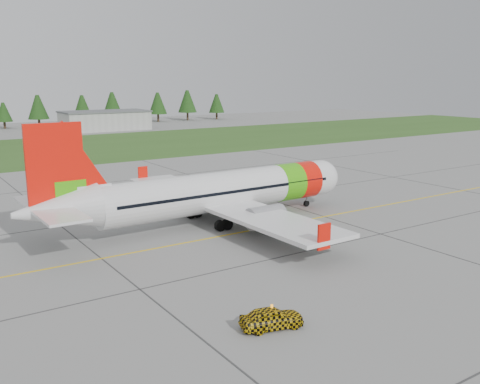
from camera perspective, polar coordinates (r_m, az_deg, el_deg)
ground at (r=46.89m, az=6.55°, el=-6.41°), size 320.00×320.00×0.00m
aircraft at (r=55.39m, az=-2.48°, el=-0.02°), size 36.76×33.73×11.14m
follow_me_car at (r=32.53m, az=3.43°, el=-11.21°), size 1.68×1.85×3.89m
grass_strip at (r=120.29m, az=-19.55°, el=4.29°), size 320.00×50.00×0.03m
taxi_guideline at (r=52.95m, az=0.96°, el=-4.15°), size 120.00×0.25×0.02m
hangar_east at (r=161.57m, az=-14.20°, el=7.35°), size 24.00×12.00×5.20m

